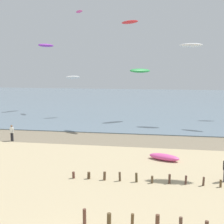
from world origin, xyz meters
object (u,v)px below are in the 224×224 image
grounded_kite (164,157)px  kite_aloft_8 (46,45)px  kite_aloft_0 (140,71)px  kite_aloft_5 (191,45)px  kite_aloft_9 (130,22)px  kite_aloft_11 (79,12)px  kite_aloft_6 (73,77)px  person_by_waterline (12,132)px

grounded_kite → kite_aloft_8: (-20.38, 26.12, 11.15)m
kite_aloft_0 → kite_aloft_5: 7.63m
kite_aloft_9 → kite_aloft_11: bearing=163.1°
kite_aloft_5 → kite_aloft_11: bearing=-23.3°
kite_aloft_8 → kite_aloft_6: bearing=75.8°
kite_aloft_9 → grounded_kite: bearing=-36.0°
kite_aloft_5 → person_by_waterline: bearing=36.3°
person_by_waterline → kite_aloft_5: (19.01, 11.94, 9.56)m
kite_aloft_6 → kite_aloft_0: bearing=135.4°
kite_aloft_6 → kite_aloft_9: bearing=108.2°
grounded_kite → kite_aloft_0: kite_aloft_0 is taller
grounded_kite → kite_aloft_9: 18.51m
person_by_waterline → kite_aloft_8: size_ratio=0.53×
kite_aloft_6 → kite_aloft_11: (-0.33, 5.47, 10.53)m
kite_aloft_0 → kite_aloft_9: size_ratio=1.32×
grounded_kite → kite_aloft_9: bearing=130.1°
kite_aloft_9 → kite_aloft_11: size_ratio=1.17×
grounded_kite → kite_aloft_5: (3.24, 16.02, 10.22)m
kite_aloft_5 → kite_aloft_8: 25.71m
kite_aloft_8 → kite_aloft_9: size_ratio=1.28×
grounded_kite → kite_aloft_6: kite_aloft_6 is taller
kite_aloft_0 → kite_aloft_6: bearing=-47.8°
kite_aloft_8 → kite_aloft_11: (6.35, -1.12, 5.28)m
kite_aloft_0 → kite_aloft_11: size_ratio=1.56×
person_by_waterline → kite_aloft_8: kite_aloft_8 is taller
kite_aloft_0 → kite_aloft_6: 10.49m
kite_aloft_6 → kite_aloft_8: 10.75m
kite_aloft_5 → kite_aloft_0: bearing=-11.2°
person_by_waterline → grounded_kite: bearing=-14.5°
person_by_waterline → kite_aloft_5: size_ratio=0.57×
grounded_kite → kite_aloft_8: size_ratio=0.81×
kite_aloft_5 → kite_aloft_11: 20.44m
kite_aloft_5 → kite_aloft_8: bearing=-19.0°
kite_aloft_6 → person_by_waterline: bearing=47.0°
kite_aloft_6 → kite_aloft_11: size_ratio=1.03×
kite_aloft_5 → kite_aloft_6: kite_aloft_5 is taller
kite_aloft_0 → kite_aloft_9: (-0.96, -5.22, 5.88)m
grounded_kite → kite_aloft_6: bearing=146.2°
kite_aloft_8 → kite_aloft_9: (16.03, -13.49, 1.66)m
kite_aloft_9 → kite_aloft_11: 16.12m
kite_aloft_6 → grounded_kite: bearing=89.7°
person_by_waterline → kite_aloft_6: 16.45m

